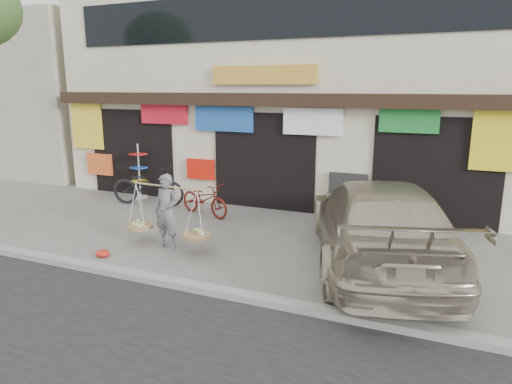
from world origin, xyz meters
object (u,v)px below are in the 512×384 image
at_px(street_vendor, 167,215).
at_px(suv, 378,223).
at_px(bike_2, 205,199).
at_px(display_rack, 139,176).
at_px(bike_0, 148,186).

height_order(street_vendor, suv, suv).
xyz_separation_m(street_vendor, bike_2, (-0.52, 2.56, -0.29)).
bearing_deg(suv, bike_2, -36.89).
distance_m(bike_2, display_rack, 3.02).
height_order(bike_2, display_rack, display_rack).
bearing_deg(suv, street_vendor, -6.00).
bearing_deg(street_vendor, display_rack, 137.46).
distance_m(street_vendor, bike_0, 3.91).
xyz_separation_m(suv, display_rack, (-7.64, 2.71, -0.15)).
relative_size(street_vendor, display_rack, 1.21).
distance_m(bike_0, bike_2, 2.11).
bearing_deg(display_rack, bike_2, -18.92).
relative_size(street_vendor, bike_2, 1.19).
height_order(bike_0, bike_2, bike_0).
bearing_deg(bike_0, display_rack, 39.25).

